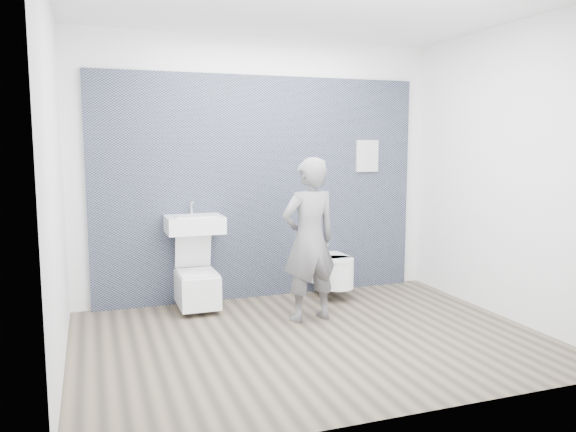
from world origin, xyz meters
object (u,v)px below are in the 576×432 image
object	(u,v)px
toilet_square	(197,286)
toilet_rounded	(333,271)
washbasin	(195,224)
visitor	(309,240)

from	to	relation	value
toilet_square	toilet_rounded	xyz separation A→B (m)	(1.49, -0.03, 0.05)
washbasin	toilet_rounded	xyz separation A→B (m)	(1.49, -0.09, -0.58)
visitor	toilet_square	bearing A→B (deg)	-43.85
washbasin	toilet_square	xyz separation A→B (m)	(0.00, -0.06, -0.63)
toilet_rounded	visitor	xyz separation A→B (m)	(-0.54, -0.65, 0.48)
toilet_rounded	visitor	world-z (taller)	visitor
washbasin	visitor	xyz separation A→B (m)	(0.95, -0.74, -0.10)
visitor	toilet_rounded	bearing A→B (deg)	-138.40
washbasin	visitor	size ratio (longest dim) A/B	0.36
toilet_rounded	visitor	size ratio (longest dim) A/B	0.39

